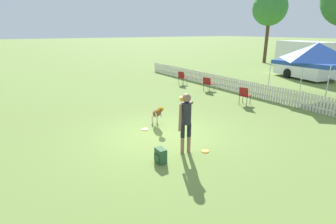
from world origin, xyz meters
TOP-DOWN VIEW (x-y plane):
  - ground_plane at (0.00, 0.00)m, footprint 240.00×240.00m
  - handler_person at (1.42, -0.09)m, footprint 0.95×0.80m
  - leaping_dog at (-0.92, 0.33)m, footprint 1.04×0.39m
  - frisbee_near_handler at (-0.79, -0.25)m, footprint 0.22×0.22m
  - frisbee_near_dog at (1.72, 0.42)m, footprint 0.22×0.22m
  - backpack_on_grass at (1.59, -1.01)m, footprint 0.33×0.25m
  - picket_fence at (0.00, 6.91)m, footprint 25.57×0.04m
  - folding_chair_blue_left at (-6.76, 5.56)m, footprint 0.58×0.59m
  - folding_chair_center at (-1.20, 5.24)m, footprint 0.56×0.57m
  - folding_chair_green_right at (-4.44, 5.78)m, footprint 0.63×0.64m
  - canopy_tent_main at (-0.16, 8.97)m, footprint 2.99×2.99m
  - equipment_trailer at (-3.90, 14.52)m, footprint 5.13×2.99m
  - tree_left_grove at (-11.84, 20.10)m, footprint 3.52×3.52m

SIDE VIEW (x-z plane):
  - ground_plane at x=0.00m, z-range 0.00..0.00m
  - frisbee_near_handler at x=-0.79m, z-range 0.00..0.02m
  - frisbee_near_dog at x=1.72m, z-range 0.00..0.02m
  - backpack_on_grass at x=1.59m, z-range 0.00..0.40m
  - picket_fence at x=0.00m, z-range 0.00..0.77m
  - folding_chair_green_right at x=-4.44m, z-range 0.08..0.88m
  - leaping_dog at x=-0.92m, z-range 0.07..0.90m
  - folding_chair_center at x=-1.20m, z-range 0.09..0.94m
  - folding_chair_blue_left at x=-6.76m, z-range 0.09..0.94m
  - handler_person at x=1.42m, z-range 0.24..1.99m
  - equipment_trailer at x=-3.90m, z-range 0.07..2.70m
  - canopy_tent_main at x=-0.16m, z-range 0.88..3.70m
  - tree_left_grove at x=-11.84m, z-range 1.87..9.21m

